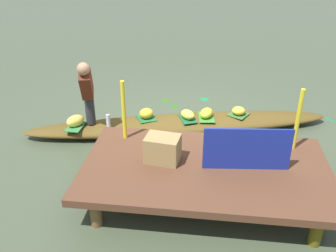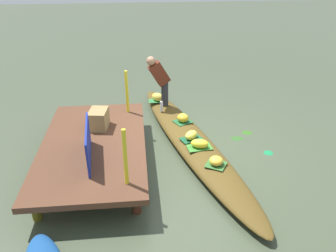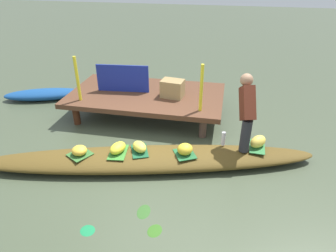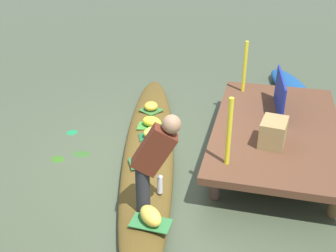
{
  "view_description": "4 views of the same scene",
  "coord_description": "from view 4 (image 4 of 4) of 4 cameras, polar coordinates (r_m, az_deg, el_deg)",
  "views": [
    {
      "loc": [
        -0.5,
        5.83,
        3.17
      ],
      "look_at": [
        0.13,
        0.65,
        0.42
      ],
      "focal_mm": 39.4,
      "sensor_mm": 36.0,
      "label": 1
    },
    {
      "loc": [
        -5.63,
        1.0,
        3.5
      ],
      "look_at": [
        0.21,
        0.43,
        0.37
      ],
      "focal_mm": 35.86,
      "sensor_mm": 36.0,
      "label": 2
    },
    {
      "loc": [
        1.11,
        -3.82,
        2.95
      ],
      "look_at": [
        0.24,
        0.45,
        0.52
      ],
      "focal_mm": 32.01,
      "sensor_mm": 36.0,
      "label": 3
    },
    {
      "loc": [
        5.01,
        1.53,
        3.24
      ],
      "look_at": [
        0.09,
        0.31,
        0.59
      ],
      "focal_mm": 43.55,
      "sensor_mm": 36.0,
      "label": 4
    }
  ],
  "objects": [
    {
      "name": "canal_water",
      "position": [
        6.16,
        -2.62,
        -4.16
      ],
      "size": [
        40.0,
        40.0,
        0.0
      ],
      "primitive_type": "plane",
      "color": "#3F4935",
      "rests_on": "ground"
    },
    {
      "name": "dock_platform",
      "position": [
        6.2,
        14.96,
        -0.43
      ],
      "size": [
        3.2,
        1.8,
        0.49
      ],
      "color": "#533221",
      "rests_on": "ground"
    },
    {
      "name": "vendor_boat",
      "position": [
        6.09,
        -2.64,
        -3.16
      ],
      "size": [
        5.45,
        2.02,
        0.25
      ],
      "primitive_type": "ellipsoid",
      "rotation": [
        0.0,
        0.0,
        0.24
      ],
      "color": "#523E18",
      "rests_on": "ground"
    },
    {
      "name": "moored_boat",
      "position": [
        8.72,
        16.74,
        5.42
      ],
      "size": [
        1.94,
        1.11,
        0.24
      ],
      "primitive_type": "ellipsoid",
      "rotation": [
        0.0,
        0.0,
        0.34
      ],
      "color": "navy",
      "rests_on": "ground"
    },
    {
      "name": "leaf_mat_0",
      "position": [
        5.53,
        -3.62,
        -5.13
      ],
      "size": [
        0.42,
        0.44,
        0.01
      ],
      "primitive_type": "cube",
      "rotation": [
        0.0,
        0.0,
        2.05
      ],
      "color": "#205D30",
      "rests_on": "vendor_boat"
    },
    {
      "name": "banana_bunch_0",
      "position": [
        5.48,
        -3.64,
        -4.34
      ],
      "size": [
        0.34,
        0.33,
        0.18
      ],
      "primitive_type": "ellipsoid",
      "rotation": [
        0.0,
        0.0,
        3.81
      ],
      "color": "gold",
      "rests_on": "vendor_boat"
    },
    {
      "name": "leaf_mat_1",
      "position": [
        6.44,
        -2.26,
        -0.03
      ],
      "size": [
        0.32,
        0.48,
        0.01
      ],
      "primitive_type": "cube",
      "rotation": [
        0.0,
        0.0,
        1.7
      ],
      "color": "#377C2C",
      "rests_on": "vendor_boat"
    },
    {
      "name": "banana_bunch_1",
      "position": [
        6.4,
        -2.27,
        0.6
      ],
      "size": [
        0.28,
        0.36,
        0.16
      ],
      "primitive_type": "ellipsoid",
      "rotation": [
        0.0,
        0.0,
        4.44
      ],
      "color": "yellow",
      "rests_on": "vendor_boat"
    },
    {
      "name": "leaf_mat_2",
      "position": [
        6.14,
        -2.18,
        -1.5
      ],
      "size": [
        0.38,
        0.47,
        0.01
      ],
      "primitive_type": "cube",
      "rotation": [
        0.0,
        0.0,
        1.96
      ],
      "color": "#18522F",
      "rests_on": "vendor_boat"
    },
    {
      "name": "banana_bunch_2",
      "position": [
        6.1,
        -2.19,
        -0.85
      ],
      "size": [
        0.34,
        0.34,
        0.16
      ],
      "primitive_type": "ellipsoid",
      "rotation": [
        0.0,
        0.0,
        2.34
      ],
      "color": "yellow",
      "rests_on": "vendor_boat"
    },
    {
      "name": "leaf_mat_3",
      "position": [
        6.98,
        -2.38,
        2.25
      ],
      "size": [
        0.43,
        0.44,
        0.01
      ],
      "primitive_type": "cube",
      "rotation": [
        0.0,
        0.0,
        1.04
      ],
      "color": "#32642B",
      "rests_on": "vendor_boat"
    },
    {
      "name": "banana_bunch_3",
      "position": [
        6.95,
        -2.39,
        2.79
      ],
      "size": [
        0.26,
        0.25,
        0.15
      ],
      "primitive_type": "ellipsoid",
      "rotation": [
        0.0,
        0.0,
        4.79
      ],
      "color": "gold",
      "rests_on": "vendor_boat"
    },
    {
      "name": "leaf_mat_4",
      "position": [
        4.55,
        -2.42,
        -13.39
      ],
      "size": [
        0.27,
        0.45,
        0.01
      ],
      "primitive_type": "cube",
      "rotation": [
        0.0,
        0.0,
        1.52
      ],
      "color": "#2F753C",
      "rests_on": "vendor_boat"
    },
    {
      "name": "banana_bunch_4",
      "position": [
        4.49,
        -2.44,
        -12.45
      ],
      "size": [
        0.35,
        0.36,
        0.2
      ],
      "primitive_type": "ellipsoid",
      "rotation": [
        0.0,
        0.0,
        0.85
      ],
      "color": "#F4D14E",
      "rests_on": "vendor_boat"
    },
    {
      "name": "vendor_person",
      "position": [
        4.35,
        -2.05,
        -4.47
      ],
      "size": [
        0.3,
        0.55,
        1.18
      ],
      "color": "#28282D",
      "rests_on": "vendor_boat"
    },
    {
      "name": "water_bottle",
      "position": [
        4.91,
        -1.14,
        -8.19
      ],
      "size": [
        0.07,
        0.07,
        0.23
      ],
      "primitive_type": "cylinder",
      "color": "silver",
      "rests_on": "vendor_boat"
    },
    {
      "name": "market_banner",
      "position": [
        6.5,
        15.37,
        4.3
      ],
      "size": [
        1.09,
        0.13,
        0.57
      ],
      "primitive_type": "cube",
      "rotation": [
        0.0,
        0.0,
        0.1
      ],
      "color": "navy",
      "rests_on": "dock_platform"
    },
    {
      "name": "railing_post_west",
      "position": [
        7.11,
        10.7,
        8.15
      ],
      "size": [
        0.06,
        0.06,
        0.89
      ],
      "primitive_type": "cylinder",
      "color": "yellow",
      "rests_on": "dock_platform"
    },
    {
      "name": "railing_post_east",
      "position": [
        4.9,
        8.53,
        -0.83
      ],
      "size": [
        0.06,
        0.06,
        0.89
      ],
      "primitive_type": "cylinder",
      "color": "yellow",
      "rests_on": "dock_platform"
    },
    {
      "name": "produce_crate",
      "position": [
        5.58,
        14.52,
        -0.88
      ],
      "size": [
        0.48,
        0.38,
        0.35
      ],
      "primitive_type": "cube",
      "rotation": [
        0.0,
        0.0,
        -0.14
      ],
      "color": "olive",
      "rests_on": "dock_platform"
    },
    {
      "name": "drifting_plant_0",
      "position": [
        6.33,
        -12.02,
        -3.84
      ],
      "size": [
        0.18,
        0.27,
        0.01
      ],
      "primitive_type": "ellipsoid",
      "rotation": [
        0.0,
        0.0,
        1.6
      ],
      "color": "#2C5621",
      "rests_on": "ground"
    },
    {
      "name": "drifting_plant_1",
      "position": [
        6.28,
        -15.2,
        -4.48
      ],
      "size": [
        0.22,
        0.25,
        0.01
      ],
      "primitive_type": "ellipsoid",
      "rotation": [
        0.0,
        0.0,
        1.32
      ],
      "color": "#2D5D1A",
      "rests_on": "ground"
    },
    {
      "name": "drifting_plant_2",
      "position": [
        6.97,
        -13.3,
        -0.86
      ],
      "size": [
        0.26,
        0.25,
        0.01
      ],
      "primitive_type": "ellipsoid",
      "rotation": [
        0.0,
        0.0,
        1.07
      ],
      "color": "#187540",
      "rests_on": "ground"
    },
    {
      "name": "drifting_plant_3",
      "position": [
        8.78,
        -2.36,
        5.93
      ],
      "size": [
        0.22,
        0.25,
        0.01
      ],
      "primitive_type": "ellipsoid",
      "rotation": [
        0.0,
        0.0,
        2.18
      ],
      "color": "#20603B",
      "rests_on": "ground"
    }
  ]
}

